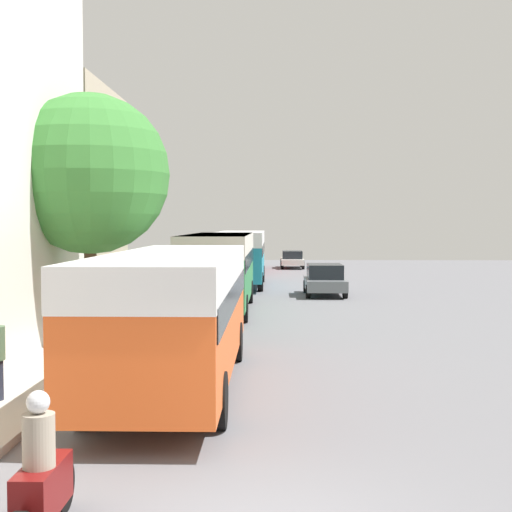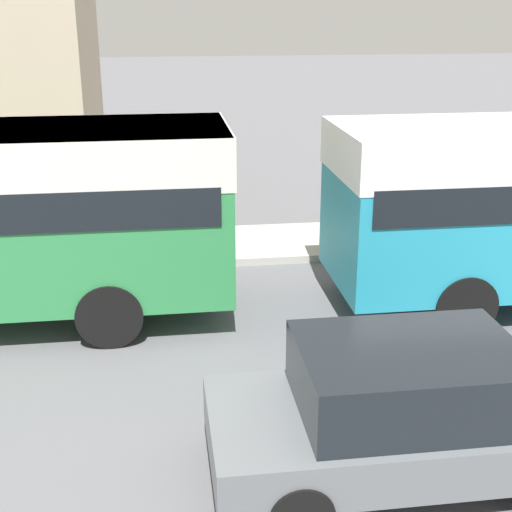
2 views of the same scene
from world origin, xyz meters
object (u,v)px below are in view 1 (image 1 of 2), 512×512
Objects in this scene: bus_lead at (175,300)px; bus_third_in_line at (241,251)px; motorcycle_behind_lead at (41,482)px; bus_rear at (245,245)px; car_far_curb at (292,259)px; car_crossing at (325,279)px; pedestrian_near_curb at (193,260)px; bus_following at (219,261)px.

bus_third_in_line is at bearing 89.26° from bus_lead.
bus_third_in_line is 32.02m from motorcycle_behind_lead.
bus_rear is 2.13× the size of car_far_curb.
bus_lead reaches higher than bus_rear.
car_crossing is (4.62, -18.14, -1.08)m from bus_rear.
bus_lead is at bearing -103.31° from car_crossing.
pedestrian_near_curb is (-3.20, 32.02, -0.86)m from bus_lead.
bus_third_in_line is 2.07× the size of car_far_curb.
bus_following is at bearing -97.63° from car_far_curb.
pedestrian_near_curb is (-3.52, 7.48, -0.94)m from bus_third_in_line.
bus_following is at bearing -80.50° from pedestrian_near_curb.
pedestrian_near_curb reaches higher than car_crossing.
bus_lead reaches higher than pedestrian_near_curb.
bus_following reaches higher than bus_third_in_line.
car_far_curb is (4.09, 48.03, 0.04)m from motorcycle_behind_lead.
bus_third_in_line is at bearing -101.60° from car_far_curb.
car_crossing is at bearing 53.75° from bus_following.
motorcycle_behind_lead is at bearing -90.64° from bus_rear.
bus_third_in_line is 8.32m from pedestrian_near_curb.
pedestrian_near_curb is at bearing 93.94° from motorcycle_behind_lead.
motorcycle_behind_lead reaches higher than car_crossing.
bus_lead is 0.99× the size of bus_following.
bus_following is 4.46× the size of motorcycle_behind_lead.
car_crossing is (4.70, 6.41, -1.22)m from bus_following.
pedestrian_near_curb is at bearing -128.49° from car_far_curb.
car_far_curb is at bearing 85.13° from motorcycle_behind_lead.
pedestrian_near_curb is (-6.81, -8.57, 0.33)m from car_far_curb.
motorcycle_behind_lead is at bearing -91.43° from bus_third_in_line.
car_far_curb is at bearing 78.40° from bus_third_in_line.
bus_rear reaches higher than car_crossing.
motorcycle_behind_lead reaches higher than car_far_curb.
bus_following reaches higher than bus_rear.
pedestrian_near_curb reaches higher than motorcycle_behind_lead.
bus_lead is at bearing 86.30° from motorcycle_behind_lead.
bus_third_in_line is at bearing -88.71° from bus_rear.
pedestrian_near_curb is (-3.22, -5.74, -0.82)m from bus_rear.
bus_following is 2.23× the size of car_far_curb.
bus_lead is 5.54× the size of pedestrian_near_curb.
car_far_curb is at bearing 38.16° from bus_rear.
car_crossing is at bearing -87.18° from car_far_curb.
car_crossing is at bearing -75.70° from bus_rear.
motorcycle_behind_lead is (-0.43, -20.67, -1.33)m from bus_following.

